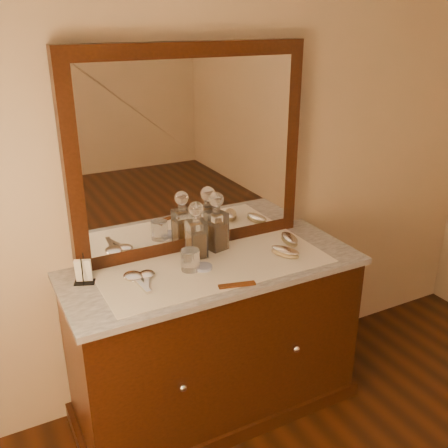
{
  "coord_description": "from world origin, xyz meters",
  "views": [
    {
      "loc": [
        -0.97,
        0.01,
        1.96
      ],
      "look_at": [
        0.0,
        1.85,
        1.1
      ],
      "focal_mm": 40.84,
      "sensor_mm": 36.0,
      "label": 1
    }
  ],
  "objects_px": {
    "brush_near": "(285,252)",
    "hand_mirror_outer": "(135,278)",
    "pin_dish": "(203,267)",
    "napkin_rack": "(84,272)",
    "mirror_frame": "(191,152)",
    "decanter_left": "(196,236)",
    "hand_mirror_inner": "(147,276)",
    "comb": "(237,285)",
    "dresser_cabinet": "(215,342)",
    "decanter_right": "(216,227)",
    "brush_far": "(289,239)"
  },
  "relations": [
    {
      "from": "dresser_cabinet",
      "to": "hand_mirror_inner",
      "type": "distance_m",
      "value": 0.56
    },
    {
      "from": "comb",
      "to": "brush_near",
      "type": "relative_size",
      "value": 0.99
    },
    {
      "from": "comb",
      "to": "hand_mirror_outer",
      "type": "height_order",
      "value": "hand_mirror_outer"
    },
    {
      "from": "mirror_frame",
      "to": "napkin_rack",
      "type": "xyz_separation_m",
      "value": [
        -0.59,
        -0.13,
        -0.45
      ]
    },
    {
      "from": "pin_dish",
      "to": "napkin_rack",
      "type": "distance_m",
      "value": 0.54
    },
    {
      "from": "comb",
      "to": "napkin_rack",
      "type": "xyz_separation_m",
      "value": [
        -0.59,
        0.35,
        0.05
      ]
    },
    {
      "from": "napkin_rack",
      "to": "decanter_right",
      "type": "xyz_separation_m",
      "value": [
        0.68,
        0.04,
        0.07
      ]
    },
    {
      "from": "dresser_cabinet",
      "to": "brush_far",
      "type": "relative_size",
      "value": 8.74
    },
    {
      "from": "decanter_left",
      "to": "brush_near",
      "type": "bearing_deg",
      "value": -26.85
    },
    {
      "from": "dresser_cabinet",
      "to": "pin_dish",
      "type": "height_order",
      "value": "pin_dish"
    },
    {
      "from": "hand_mirror_outer",
      "to": "decanter_right",
      "type": "bearing_deg",
      "value": 14.89
    },
    {
      "from": "pin_dish",
      "to": "brush_near",
      "type": "xyz_separation_m",
      "value": [
        0.42,
        -0.06,
        0.01
      ]
    },
    {
      "from": "pin_dish",
      "to": "brush_far",
      "type": "relative_size",
      "value": 0.53
    },
    {
      "from": "comb",
      "to": "decanter_right",
      "type": "distance_m",
      "value": 0.41
    },
    {
      "from": "comb",
      "to": "brush_far",
      "type": "xyz_separation_m",
      "value": [
        0.46,
        0.27,
        0.02
      ]
    },
    {
      "from": "napkin_rack",
      "to": "pin_dish",
      "type": "bearing_deg",
      "value": -13.83
    },
    {
      "from": "hand_mirror_outer",
      "to": "brush_far",
      "type": "bearing_deg",
      "value": 0.58
    },
    {
      "from": "pin_dish",
      "to": "hand_mirror_inner",
      "type": "relative_size",
      "value": 0.44
    },
    {
      "from": "napkin_rack",
      "to": "dresser_cabinet",
      "type": "bearing_deg",
      "value": -11.09
    },
    {
      "from": "dresser_cabinet",
      "to": "napkin_rack",
      "type": "xyz_separation_m",
      "value": [
        -0.59,
        0.12,
        0.49
      ]
    },
    {
      "from": "dresser_cabinet",
      "to": "hand_mirror_inner",
      "type": "relative_size",
      "value": 7.2
    },
    {
      "from": "comb",
      "to": "decanter_left",
      "type": "bearing_deg",
      "value": 109.3
    },
    {
      "from": "comb",
      "to": "brush_near",
      "type": "distance_m",
      "value": 0.39
    },
    {
      "from": "brush_far",
      "to": "decanter_right",
      "type": "bearing_deg",
      "value": 162.21
    },
    {
      "from": "pin_dish",
      "to": "comb",
      "type": "distance_m",
      "value": 0.22
    },
    {
      "from": "mirror_frame",
      "to": "brush_near",
      "type": "distance_m",
      "value": 0.67
    },
    {
      "from": "hand_mirror_outer",
      "to": "dresser_cabinet",
      "type": "bearing_deg",
      "value": -4.63
    },
    {
      "from": "napkin_rack",
      "to": "decanter_right",
      "type": "relative_size",
      "value": 0.44
    },
    {
      "from": "mirror_frame",
      "to": "hand_mirror_outer",
      "type": "distance_m",
      "value": 0.66
    },
    {
      "from": "decanter_left",
      "to": "hand_mirror_inner",
      "type": "bearing_deg",
      "value": -162.18
    },
    {
      "from": "dresser_cabinet",
      "to": "hand_mirror_outer",
      "type": "xyz_separation_m",
      "value": [
        -0.38,
        0.03,
        0.45
      ]
    },
    {
      "from": "pin_dish",
      "to": "napkin_rack",
      "type": "xyz_separation_m",
      "value": [
        -0.52,
        0.13,
        0.04
      ]
    },
    {
      "from": "pin_dish",
      "to": "decanter_left",
      "type": "xyz_separation_m",
      "value": [
        0.03,
        0.13,
        0.1
      ]
    },
    {
      "from": "comb",
      "to": "napkin_rack",
      "type": "relative_size",
      "value": 1.24
    },
    {
      "from": "brush_near",
      "to": "pin_dish",
      "type": "bearing_deg",
      "value": 171.2
    },
    {
      "from": "decanter_right",
      "to": "comb",
      "type": "bearing_deg",
      "value": -103.83
    },
    {
      "from": "decanter_right",
      "to": "brush_far",
      "type": "xyz_separation_m",
      "value": [
        0.37,
        -0.12,
        -0.1
      ]
    },
    {
      "from": "brush_near",
      "to": "hand_mirror_outer",
      "type": "distance_m",
      "value": 0.74
    },
    {
      "from": "brush_far",
      "to": "hand_mirror_outer",
      "type": "distance_m",
      "value": 0.84
    },
    {
      "from": "mirror_frame",
      "to": "brush_near",
      "type": "height_order",
      "value": "mirror_frame"
    },
    {
      "from": "napkin_rack",
      "to": "decanter_left",
      "type": "distance_m",
      "value": 0.56
    },
    {
      "from": "napkin_rack",
      "to": "brush_near",
      "type": "bearing_deg",
      "value": -11.62
    },
    {
      "from": "mirror_frame",
      "to": "brush_near",
      "type": "bearing_deg",
      "value": -42.51
    },
    {
      "from": "dresser_cabinet",
      "to": "comb",
      "type": "height_order",
      "value": "comb"
    },
    {
      "from": "pin_dish",
      "to": "brush_near",
      "type": "bearing_deg",
      "value": -8.8
    },
    {
      "from": "hand_mirror_outer",
      "to": "brush_near",
      "type": "bearing_deg",
      "value": -8.44
    },
    {
      "from": "brush_far",
      "to": "hand_mirror_inner",
      "type": "height_order",
      "value": "brush_far"
    },
    {
      "from": "napkin_rack",
      "to": "brush_near",
      "type": "distance_m",
      "value": 0.96
    },
    {
      "from": "hand_mirror_outer",
      "to": "napkin_rack",
      "type": "bearing_deg",
      "value": 157.74
    },
    {
      "from": "comb",
      "to": "dresser_cabinet",
      "type": "bearing_deg",
      "value": 103.01
    }
  ]
}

